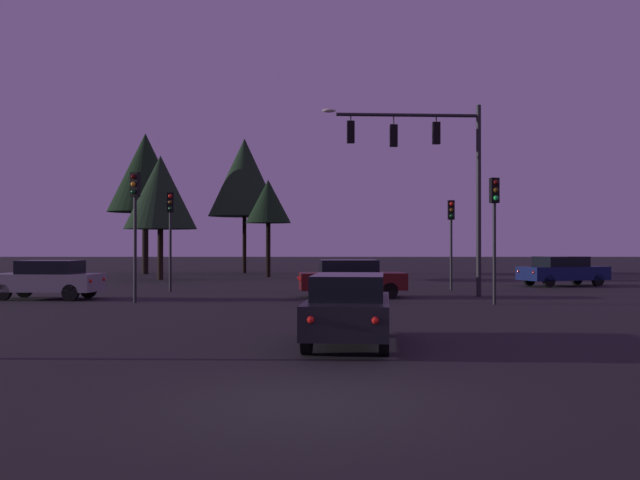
% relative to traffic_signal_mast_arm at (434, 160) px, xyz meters
% --- Properties ---
extents(ground_plane, '(168.00, 168.00, 0.00)m').
position_rel_traffic_signal_mast_arm_xyz_m(ground_plane, '(-4.77, 5.11, -5.61)').
color(ground_plane, black).
rests_on(ground_plane, ground).
extents(traffic_signal_mast_arm, '(6.53, 0.63, 7.88)m').
position_rel_traffic_signal_mast_arm_xyz_m(traffic_signal_mast_arm, '(0.00, 0.00, 0.00)').
color(traffic_signal_mast_arm, '#232326').
rests_on(traffic_signal_mast_arm, ground).
extents(traffic_light_corner_left, '(0.36, 0.38, 4.80)m').
position_rel_traffic_signal_mast_arm_xyz_m(traffic_light_corner_left, '(-11.37, -2.99, -2.23)').
color(traffic_light_corner_left, '#232326').
rests_on(traffic_light_corner_left, ground).
extents(traffic_light_corner_right, '(0.33, 0.37, 4.50)m').
position_rel_traffic_signal_mast_arm_xyz_m(traffic_light_corner_right, '(-11.39, 3.27, -2.42)').
color(traffic_light_corner_right, '#232326').
rests_on(traffic_light_corner_right, ground).
extents(traffic_light_median, '(0.31, 0.36, 4.20)m').
position_rel_traffic_signal_mast_arm_xyz_m(traffic_light_median, '(1.53, 4.02, -2.63)').
color(traffic_light_median, '#232326').
rests_on(traffic_light_median, ground).
extents(traffic_light_far_side, '(0.34, 0.37, 4.53)m').
position_rel_traffic_signal_mast_arm_xyz_m(traffic_light_far_side, '(1.66, -3.71, -2.41)').
color(traffic_light_far_side, '#232326').
rests_on(traffic_light_far_side, ground).
extents(car_nearside_lane, '(2.10, 4.47, 1.52)m').
position_rel_traffic_signal_mast_arm_xyz_m(car_nearside_lane, '(-3.96, -13.85, -4.81)').
color(car_nearside_lane, black).
rests_on(car_nearside_lane, ground).
extents(car_crossing_left, '(4.43, 2.20, 1.52)m').
position_rel_traffic_signal_mast_arm_xyz_m(car_crossing_left, '(-3.31, -0.26, -4.81)').
color(car_crossing_left, '#4C0F0F').
rests_on(car_crossing_left, ground).
extents(car_crossing_right, '(4.28, 2.20, 1.52)m').
position_rel_traffic_signal_mast_arm_xyz_m(car_crossing_right, '(-15.24, -1.26, -4.81)').
color(car_crossing_right, gray).
rests_on(car_crossing_right, ground).
extents(car_far_lane, '(4.87, 3.21, 1.52)m').
position_rel_traffic_signal_mast_arm_xyz_m(car_far_lane, '(7.88, 7.42, -4.81)').
color(car_far_lane, '#0F1947').
rests_on(car_far_lane, ground).
extents(tree_behind_sign, '(2.97, 2.97, 6.35)m').
position_rel_traffic_signal_mast_arm_xyz_m(tree_behind_sign, '(-7.95, 17.30, -0.70)').
color(tree_behind_sign, black).
rests_on(tree_behind_sign, ground).
extents(tree_left_far, '(5.36, 5.36, 10.10)m').
position_rel_traffic_signal_mast_arm_xyz_m(tree_left_far, '(-17.10, 21.89, 1.64)').
color(tree_left_far, black).
rests_on(tree_left_far, ground).
extents(tree_center_horizon, '(5.33, 5.33, 9.97)m').
position_rel_traffic_signal_mast_arm_xyz_m(tree_center_horizon, '(-10.16, 23.45, 1.47)').
color(tree_center_horizon, black).
rests_on(tree_center_horizon, ground).
extents(tree_right_cluster, '(4.37, 4.37, 7.50)m').
position_rel_traffic_signal_mast_arm_xyz_m(tree_right_cluster, '(-14.20, 13.78, -0.34)').
color(tree_right_cluster, black).
rests_on(tree_right_cluster, ground).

